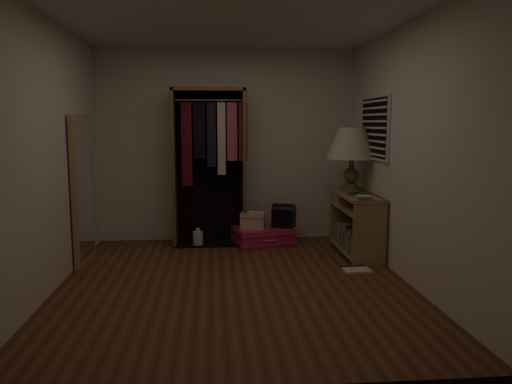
# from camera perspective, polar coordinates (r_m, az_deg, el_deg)

# --- Properties ---
(ground) EXTENTS (4.00, 4.00, 0.00)m
(ground) POSITION_cam_1_polar(r_m,az_deg,el_deg) (5.11, -2.45, -10.44)
(ground) COLOR #552C18
(ground) RESTS_ON ground
(room_walls) EXTENTS (3.52, 4.02, 2.60)m
(room_walls) POSITION_cam_1_polar(r_m,az_deg,el_deg) (4.90, -1.69, 6.63)
(room_walls) COLOR beige
(room_walls) RESTS_ON ground
(console_bookshelf) EXTENTS (0.42, 1.12, 0.75)m
(console_bookshelf) POSITION_cam_1_polar(r_m,az_deg,el_deg) (6.25, 11.32, -3.39)
(console_bookshelf) COLOR #9A754A
(console_bookshelf) RESTS_ON ground
(open_wardrobe) EXTENTS (0.97, 0.50, 2.05)m
(open_wardrobe) POSITION_cam_1_polar(r_m,az_deg,el_deg) (6.63, -5.21, 4.41)
(open_wardrobe) COLOR brown
(open_wardrobe) RESTS_ON ground
(floor_mirror) EXTENTS (0.06, 0.80, 1.70)m
(floor_mirror) POSITION_cam_1_polar(r_m,az_deg,el_deg) (6.08, -19.19, 0.30)
(floor_mirror) COLOR tan
(floor_mirror) RESTS_ON ground
(pink_suitcase) EXTENTS (0.86, 0.71, 0.23)m
(pink_suitcase) POSITION_cam_1_polar(r_m,az_deg,el_deg) (6.65, 0.80, -5.06)
(pink_suitcase) COLOR #CA1855
(pink_suitcase) RESTS_ON ground
(train_case) EXTENTS (0.35, 0.28, 0.23)m
(train_case) POSITION_cam_1_polar(r_m,az_deg,el_deg) (6.56, -0.37, -3.24)
(train_case) COLOR #BFAA92
(train_case) RESTS_ON pink_suitcase
(black_bag) EXTENTS (0.34, 0.29, 0.32)m
(black_bag) POSITION_cam_1_polar(r_m,az_deg,el_deg) (6.64, 3.20, -2.64)
(black_bag) COLOR black
(black_bag) RESTS_ON pink_suitcase
(table_lamp) EXTENTS (0.70, 0.70, 0.80)m
(table_lamp) POSITION_cam_1_polar(r_m,az_deg,el_deg) (6.39, 10.92, 5.33)
(table_lamp) COLOR #48572A
(table_lamp) RESTS_ON console_bookshelf
(brass_tray) EXTENTS (0.29, 0.29, 0.02)m
(brass_tray) POSITION_cam_1_polar(r_m,az_deg,el_deg) (6.10, 11.71, -0.28)
(brass_tray) COLOR #A2753E
(brass_tray) RESTS_ON console_bookshelf
(ceramic_bowl) EXTENTS (0.22, 0.22, 0.05)m
(ceramic_bowl) POSITION_cam_1_polar(r_m,az_deg,el_deg) (5.77, 12.18, -0.61)
(ceramic_bowl) COLOR #97B59C
(ceramic_bowl) RESTS_ON console_bookshelf
(white_jug) EXTENTS (0.17, 0.17, 0.24)m
(white_jug) POSITION_cam_1_polar(r_m,az_deg,el_deg) (6.63, -6.64, -5.29)
(white_jug) COLOR silver
(white_jug) RESTS_ON ground
(floor_book) EXTENTS (0.31, 0.25, 0.03)m
(floor_book) POSITION_cam_1_polar(r_m,az_deg,el_deg) (5.65, 11.35, -8.68)
(floor_book) COLOR beige
(floor_book) RESTS_ON ground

